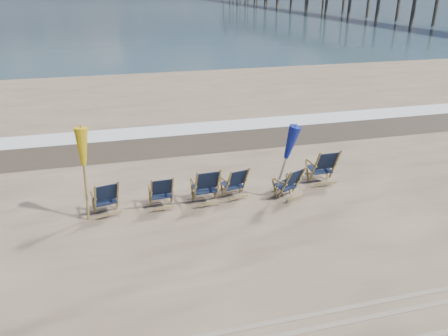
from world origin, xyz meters
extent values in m
plane|color=#38535D|center=(0.00, 128.00, 0.00)|extent=(400.00, 400.00, 0.00)
cube|color=silver|center=(0.00, 8.30, 0.00)|extent=(200.00, 1.40, 0.01)
cube|color=#42362A|center=(0.00, 6.80, 0.00)|extent=(200.00, 2.60, 0.00)
cylinder|color=olive|center=(-3.27, 2.11, 1.10)|extent=(0.06, 0.06, 2.19)
cone|color=gold|center=(-3.27, 2.11, 1.72)|extent=(0.30, 0.30, 0.85)
cylinder|color=#A5A5AD|center=(1.47, 1.96, 0.99)|extent=(0.06, 0.06, 1.98)
cone|color=navy|center=(1.47, 1.96, 1.50)|extent=(0.30, 0.30, 0.85)
camera|label=1|loc=(-2.53, -7.37, 5.09)|focal=35.00mm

